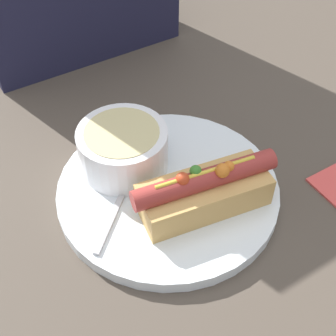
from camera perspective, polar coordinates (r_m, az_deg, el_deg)
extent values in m
plane|color=#4C4238|center=(0.59, 0.00, -3.25)|extent=(4.00, 4.00, 0.00)
cylinder|color=white|center=(0.59, 0.00, -2.72)|extent=(0.28, 0.28, 0.02)
cube|color=tan|center=(0.55, 4.42, -3.23)|extent=(0.16, 0.08, 0.04)
cylinder|color=#9E332D|center=(0.53, 4.58, -1.37)|extent=(0.18, 0.05, 0.02)
sphere|color=orange|center=(0.53, 7.42, 0.20)|extent=(0.01, 0.01, 0.01)
sphere|color=#387A28|center=(0.52, 3.38, -0.38)|extent=(0.01, 0.01, 0.01)
sphere|color=orange|center=(0.52, 6.64, -0.31)|extent=(0.02, 0.02, 0.02)
sphere|color=#C63F1E|center=(0.51, 1.77, -1.34)|extent=(0.02, 0.02, 0.02)
cylinder|color=gold|center=(0.52, 4.65, -0.50)|extent=(0.12, 0.02, 0.01)
cylinder|color=white|center=(0.59, -5.49, 2.36)|extent=(0.11, 0.11, 0.06)
cylinder|color=#D1C184|center=(0.58, -5.63, 3.83)|extent=(0.09, 0.09, 0.02)
cube|color=#B7B7BC|center=(0.56, -6.31, -5.02)|extent=(0.10, 0.10, 0.00)
ellipsoid|color=#B7B7BC|center=(0.61, -3.68, 1.12)|extent=(0.04, 0.04, 0.01)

